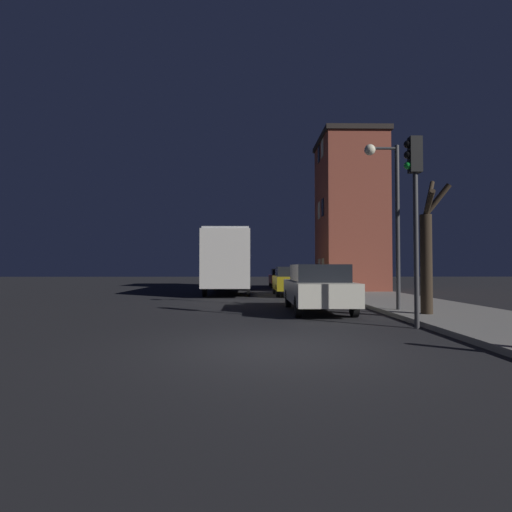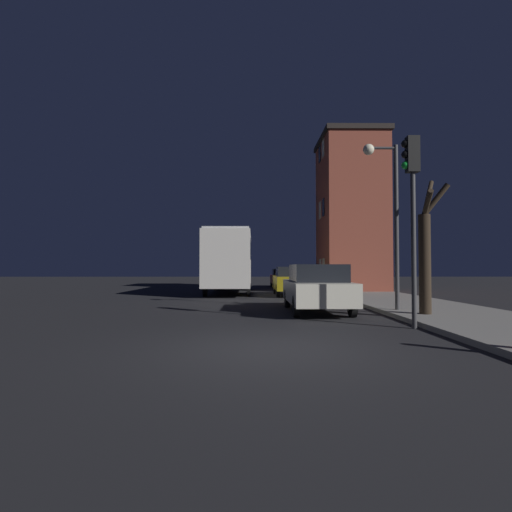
{
  "view_description": "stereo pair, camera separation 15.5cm",
  "coord_description": "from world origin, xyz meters",
  "px_view_note": "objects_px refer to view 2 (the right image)",
  "views": [
    {
      "loc": [
        -0.56,
        -7.5,
        1.5
      ],
      "look_at": [
        -0.24,
        11.71,
        2.07
      ],
      "focal_mm": 28.0,
      "sensor_mm": 36.0,
      "label": 1
    },
    {
      "loc": [
        -0.4,
        -7.5,
        1.5
      ],
      "look_at": [
        -0.24,
        11.71,
        2.07
      ],
      "focal_mm": 28.0,
      "sensor_mm": 36.0,
      "label": 2
    }
  ],
  "objects_px": {
    "traffic_light": "(412,191)",
    "car_far_lane": "(283,277)",
    "bus": "(230,258)",
    "car_mid_lane": "(291,280)",
    "car_near_lane": "(316,287)",
    "streetlamp": "(388,200)",
    "bare_tree": "(426,252)"
  },
  "relations": [
    {
      "from": "bus",
      "to": "car_mid_lane",
      "type": "relative_size",
      "value": 2.15
    },
    {
      "from": "bare_tree",
      "to": "car_mid_lane",
      "type": "relative_size",
      "value": 1.0
    },
    {
      "from": "streetlamp",
      "to": "bare_tree",
      "type": "xyz_separation_m",
      "value": [
        0.72,
        -1.21,
        -1.75
      ]
    },
    {
      "from": "streetlamp",
      "to": "car_near_lane",
      "type": "height_order",
      "value": "streetlamp"
    },
    {
      "from": "car_near_lane",
      "to": "car_mid_lane",
      "type": "relative_size",
      "value": 1.14
    },
    {
      "from": "bare_tree",
      "to": "car_mid_lane",
      "type": "height_order",
      "value": "bare_tree"
    },
    {
      "from": "car_mid_lane",
      "to": "car_far_lane",
      "type": "xyz_separation_m",
      "value": [
        0.26,
        9.37,
        -0.07
      ]
    },
    {
      "from": "car_mid_lane",
      "to": "car_far_lane",
      "type": "height_order",
      "value": "car_mid_lane"
    },
    {
      "from": "streetlamp",
      "to": "bare_tree",
      "type": "height_order",
      "value": "streetlamp"
    },
    {
      "from": "car_near_lane",
      "to": "car_mid_lane",
      "type": "height_order",
      "value": "car_near_lane"
    },
    {
      "from": "traffic_light",
      "to": "bus",
      "type": "bearing_deg",
      "value": 110.81
    },
    {
      "from": "bare_tree",
      "to": "car_mid_lane",
      "type": "distance_m",
      "value": 10.29
    },
    {
      "from": "car_mid_lane",
      "to": "traffic_light",
      "type": "bearing_deg",
      "value": -80.79
    },
    {
      "from": "bus",
      "to": "streetlamp",
      "type": "bearing_deg",
      "value": -61.73
    },
    {
      "from": "car_mid_lane",
      "to": "car_far_lane",
      "type": "distance_m",
      "value": 9.37
    },
    {
      "from": "car_near_lane",
      "to": "streetlamp",
      "type": "bearing_deg",
      "value": -13.47
    },
    {
      "from": "traffic_light",
      "to": "car_far_lane",
      "type": "distance_m",
      "value": 21.32
    },
    {
      "from": "streetlamp",
      "to": "car_mid_lane",
      "type": "distance_m",
      "value": 9.32
    },
    {
      "from": "bus",
      "to": "car_far_lane",
      "type": "xyz_separation_m",
      "value": [
        3.67,
        7.1,
        -1.36
      ]
    },
    {
      "from": "bare_tree",
      "to": "car_mid_lane",
      "type": "xyz_separation_m",
      "value": [
        -3.1,
        9.74,
        -1.16
      ]
    },
    {
      "from": "streetlamp",
      "to": "car_mid_lane",
      "type": "height_order",
      "value": "streetlamp"
    },
    {
      "from": "traffic_light",
      "to": "bare_tree",
      "type": "relative_size",
      "value": 1.14
    },
    {
      "from": "car_near_lane",
      "to": "car_far_lane",
      "type": "distance_m",
      "value": 17.35
    },
    {
      "from": "bus",
      "to": "car_near_lane",
      "type": "relative_size",
      "value": 1.89
    },
    {
      "from": "bare_tree",
      "to": "car_near_lane",
      "type": "relative_size",
      "value": 0.88
    },
    {
      "from": "bus",
      "to": "car_mid_lane",
      "type": "bearing_deg",
      "value": -33.54
    },
    {
      "from": "car_near_lane",
      "to": "car_far_lane",
      "type": "height_order",
      "value": "car_near_lane"
    },
    {
      "from": "bus",
      "to": "car_near_lane",
      "type": "xyz_separation_m",
      "value": [
        3.52,
        -10.24,
        -1.27
      ]
    },
    {
      "from": "traffic_light",
      "to": "bus",
      "type": "height_order",
      "value": "traffic_light"
    },
    {
      "from": "car_mid_lane",
      "to": "car_near_lane",
      "type": "bearing_deg",
      "value": -89.24
    },
    {
      "from": "traffic_light",
      "to": "car_far_lane",
      "type": "relative_size",
      "value": 1.08
    },
    {
      "from": "bus",
      "to": "car_far_lane",
      "type": "height_order",
      "value": "bus"
    }
  ]
}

